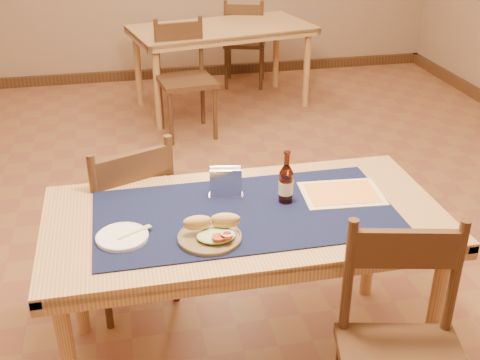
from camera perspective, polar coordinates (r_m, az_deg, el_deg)
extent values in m
cube|color=brown|center=(3.49, -2.41, -7.47)|extent=(6.00, 7.00, 0.02)
cylinder|color=tan|center=(2.63, 17.91, -12.27)|extent=(0.06, 0.06, 0.71)
cylinder|color=tan|center=(2.87, -15.31, -8.23)|extent=(0.06, 0.06, 0.71)
cylinder|color=tan|center=(3.09, 12.36, -5.10)|extent=(0.06, 0.06, 0.71)
cube|color=tan|center=(2.43, 0.49, -3.57)|extent=(1.60, 0.80, 0.04)
cube|color=#0F1837|center=(2.42, 0.49, -3.10)|extent=(1.20, 0.60, 0.01)
cube|color=#452A18|center=(6.61, -7.64, 9.98)|extent=(6.00, 0.06, 0.10)
cylinder|color=tan|center=(5.14, -7.82, 8.53)|extent=(0.06, 0.06, 0.71)
cylinder|color=tan|center=(5.67, 6.34, 10.38)|extent=(0.06, 0.06, 0.71)
cylinder|color=tan|center=(5.72, -9.65, 10.33)|extent=(0.06, 0.06, 0.71)
cylinder|color=tan|center=(6.20, 3.43, 11.96)|extent=(0.06, 0.06, 0.71)
cube|color=tan|center=(5.55, -1.75, 14.17)|extent=(1.71, 1.09, 0.04)
cylinder|color=#452A18|center=(3.33, -9.28, -4.83)|extent=(0.04, 0.04, 0.46)
cylinder|color=#452A18|center=(3.22, -15.15, -6.66)|extent=(0.04, 0.04, 0.46)
cylinder|color=#452A18|center=(3.05, -6.25, -7.86)|extent=(0.04, 0.04, 0.46)
cylinder|color=#452A18|center=(2.94, -12.60, -10.03)|extent=(0.04, 0.04, 0.46)
cube|color=#452A18|center=(3.01, -11.20, -3.67)|extent=(0.56, 0.56, 0.04)
cube|color=#452A18|center=(2.68, -10.18, 1.09)|extent=(0.35, 0.17, 0.14)
cylinder|color=#452A18|center=(2.81, -6.61, -0.21)|extent=(0.04, 0.04, 0.47)
cylinder|color=#452A18|center=(2.68, -13.49, -2.23)|extent=(0.04, 0.04, 0.47)
cube|color=#452A18|center=(2.14, 15.44, -6.32)|extent=(0.37, 0.11, 0.14)
cylinder|color=#452A18|center=(2.17, 10.21, -9.13)|extent=(0.04, 0.04, 0.48)
cylinder|color=#452A18|center=(2.26, 19.69, -8.84)|extent=(0.04, 0.04, 0.48)
cylinder|color=#452A18|center=(4.84, -6.58, 5.84)|extent=(0.04, 0.04, 0.46)
cylinder|color=#452A18|center=(4.92, -2.37, 6.38)|extent=(0.04, 0.04, 0.46)
cylinder|color=#452A18|center=(5.17, -7.52, 7.23)|extent=(0.04, 0.04, 0.46)
cylinder|color=#452A18|center=(5.25, -3.55, 7.72)|extent=(0.04, 0.04, 0.46)
cube|color=#452A18|center=(4.97, -5.11, 9.32)|extent=(0.48, 0.48, 0.04)
cube|color=#452A18|center=(5.06, -5.85, 13.83)|extent=(0.37, 0.08, 0.14)
cylinder|color=#452A18|center=(5.05, -7.87, 12.25)|extent=(0.04, 0.04, 0.47)
cylinder|color=#452A18|center=(5.13, -3.74, 12.68)|extent=(0.04, 0.04, 0.47)
cylinder|color=#452A18|center=(6.47, 2.15, 11.38)|extent=(0.04, 0.04, 0.44)
cylinder|color=#452A18|center=(6.49, -1.01, 11.45)|extent=(0.04, 0.04, 0.44)
cylinder|color=#452A18|center=(6.14, 2.00, 10.50)|extent=(0.04, 0.04, 0.44)
cylinder|color=#452A18|center=(6.16, -1.31, 10.58)|extent=(0.04, 0.04, 0.44)
cube|color=#452A18|center=(6.26, 0.46, 12.92)|extent=(0.51, 0.51, 0.04)
cube|color=#452A18|center=(6.00, 0.35, 15.64)|extent=(0.34, 0.13, 0.14)
cylinder|color=#452A18|center=(6.01, 2.06, 14.52)|extent=(0.04, 0.04, 0.45)
cylinder|color=#452A18|center=(6.04, -1.37, 14.58)|extent=(0.04, 0.04, 0.45)
cylinder|color=brown|center=(2.24, -2.89, -5.47)|extent=(0.24, 0.24, 0.01)
torus|color=brown|center=(2.24, -2.90, -5.37)|extent=(0.24, 0.24, 0.01)
ellipsoid|color=#BACF8E|center=(2.22, -2.28, -5.26)|extent=(0.15, 0.12, 0.03)
ellipsoid|color=tan|center=(2.23, -4.07, -4.09)|extent=(0.10, 0.05, 0.06)
ellipsoid|color=tan|center=(2.24, -1.38, -3.87)|extent=(0.11, 0.06, 0.06)
cylinder|color=#A92B16|center=(2.18, -2.05, -5.44)|extent=(0.05, 0.05, 0.01)
cylinder|color=#A92B16|center=(2.18, -1.27, -5.35)|extent=(0.04, 0.04, 0.01)
torus|color=silver|center=(2.18, -1.23, -5.11)|extent=(0.05, 0.05, 0.01)
cylinder|color=white|center=(2.29, -11.11, -5.33)|extent=(0.20, 0.20, 0.01)
torus|color=white|center=(2.28, -11.12, -5.21)|extent=(0.19, 0.19, 0.01)
cube|color=#82D374|center=(2.28, -10.33, -5.04)|extent=(0.10, 0.06, 0.00)
cube|color=#82D374|center=(2.31, -8.83, -4.44)|extent=(0.04, 0.04, 0.00)
cylinder|color=#4D1A0D|center=(2.47, 4.36, -0.69)|extent=(0.06, 0.06, 0.13)
cone|color=#4D1A0D|center=(2.43, 4.43, 1.05)|extent=(0.06, 0.06, 0.04)
cylinder|color=#4D1A0D|center=(2.41, 4.47, 1.98)|extent=(0.02, 0.02, 0.05)
cylinder|color=#4D1A0D|center=(2.40, 4.49, 2.63)|extent=(0.03, 0.03, 0.01)
cylinder|color=beige|center=(2.47, 4.36, -0.69)|extent=(0.06, 0.06, 0.06)
cube|color=silver|center=(2.54, -1.35, -1.42)|extent=(0.15, 0.07, 0.00)
cube|color=silver|center=(2.49, -1.36, -0.39)|extent=(0.13, 0.03, 0.12)
cube|color=silver|center=(2.53, -1.38, 0.08)|extent=(0.13, 0.03, 0.12)
cube|color=white|center=(2.51, -1.37, -0.25)|extent=(0.13, 0.05, 0.11)
cube|color=#4095CF|center=(2.49, -1.36, -0.22)|extent=(0.09, 0.02, 0.04)
cube|color=beige|center=(2.58, 9.62, -1.28)|extent=(0.35, 0.27, 0.00)
cube|color=#EF943D|center=(2.58, 9.63, -1.21)|extent=(0.30, 0.22, 0.00)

